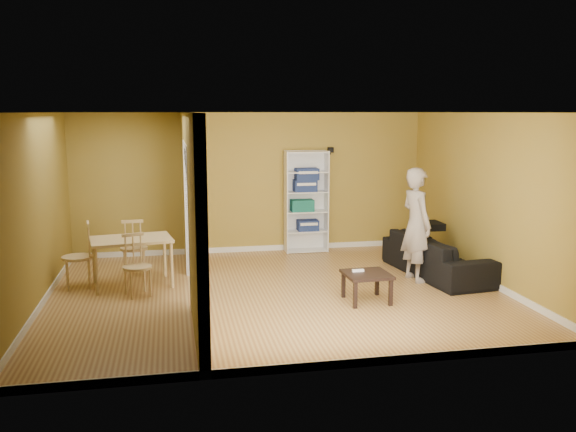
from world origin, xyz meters
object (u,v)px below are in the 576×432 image
at_px(sofa, 437,250).
at_px(chair_near, 137,265).
at_px(person, 417,215).
at_px(dining_table, 131,243).
at_px(bookshelf, 306,201).
at_px(chair_far, 134,247).
at_px(chair_left, 77,255).
at_px(coffee_table, 367,277).

bearing_deg(sofa, chair_near, 85.99).
distance_m(person, dining_table, 4.38).
distance_m(person, bookshelf, 2.64).
bearing_deg(sofa, chair_far, 72.20).
height_order(person, chair_near, person).
distance_m(sofa, chair_near, 4.69).
bearing_deg(bookshelf, chair_far, -159.05).
bearing_deg(person, chair_left, 74.34).
bearing_deg(sofa, coffee_table, 119.07).
height_order(person, chair_left, person).
distance_m(sofa, bookshelf, 2.76).
distance_m(chair_left, chair_far, 0.98).
relative_size(sofa, person, 1.06).
bearing_deg(coffee_table, chair_left, 159.98).
relative_size(dining_table, chair_left, 1.18).
height_order(person, dining_table, person).
bearing_deg(dining_table, chair_near, -79.33).
distance_m(person, chair_near, 4.27).
bearing_deg(chair_far, chair_near, 94.55).
distance_m(bookshelf, coffee_table, 3.29).
height_order(sofa, person, person).
xyz_separation_m(chair_near, chair_far, (-0.11, 1.16, 0.02)).
xyz_separation_m(sofa, coffee_table, (-1.55, -1.12, -0.07)).
height_order(sofa, chair_left, chair_left).
xyz_separation_m(sofa, bookshelf, (-1.70, 2.12, 0.53)).
relative_size(bookshelf, dining_table, 1.62).
relative_size(sofa, chair_near, 2.47).
bearing_deg(bookshelf, sofa, -51.27).
relative_size(chair_near, chair_far, 0.95).
distance_m(bookshelf, chair_near, 3.83).
height_order(person, chair_far, person).
relative_size(chair_left, chair_far, 1.06).
xyz_separation_m(coffee_table, chair_far, (-3.24, 2.05, 0.12)).
bearing_deg(chair_near, dining_table, 80.80).
height_order(bookshelf, coffee_table, bookshelf).
relative_size(coffee_table, chair_near, 0.68).
bearing_deg(person, chair_near, 80.83).
height_order(coffee_table, chair_near, chair_near).
bearing_deg(chair_near, chair_left, 127.27).
xyz_separation_m(person, bookshelf, (-1.24, 2.33, -0.09)).
xyz_separation_m(dining_table, chair_left, (-0.79, 0.03, -0.16)).
bearing_deg(coffee_table, person, 39.85).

